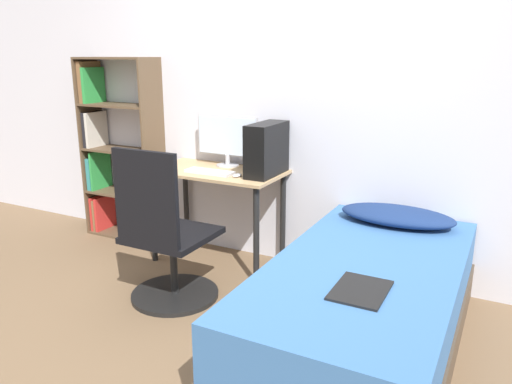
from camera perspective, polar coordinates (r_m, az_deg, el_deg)
The scene contains 12 objects.
ground_plane at distance 2.94m, azimuth -9.56°, elevation -17.69°, with size 14.00×14.00×0.00m, color brown.
wall_back at distance 3.78m, azimuth 3.59°, elevation 10.17°, with size 8.00×0.05×2.50m.
desk at distance 3.84m, azimuth -4.48°, elevation 0.64°, with size 1.02×0.55×0.75m.
bookshelf at distance 4.61m, azimuth -16.08°, elevation 4.69°, with size 0.73×0.29×1.58m.
office_chair at distance 3.32m, azimuth -10.25°, elevation -6.13°, with size 0.59×0.59×1.05m.
bed at distance 2.86m, azimuth 12.22°, elevation -12.82°, with size 0.97×1.94×0.53m.
pillow at distance 3.37m, azimuth 15.82°, elevation -2.61°, with size 0.73×0.36×0.11m.
magazine at distance 2.42m, azimuth 11.85°, elevation -10.93°, with size 0.24×0.32×0.01m.
monitor at distance 3.92m, azimuth -3.30°, elevation 6.12°, with size 0.53×0.18×0.39m.
keyboard at distance 3.72m, azimuth -5.34°, elevation 2.31°, with size 0.37×0.13×0.02m.
pc_tower at distance 3.62m, azimuth 1.25°, elevation 4.91°, with size 0.17×0.42×0.38m.
mouse at distance 3.60m, azimuth -2.17°, elevation 1.91°, with size 0.06×0.09×0.02m.
Camera 1 is at (1.54, -1.93, 1.60)m, focal length 35.00 mm.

